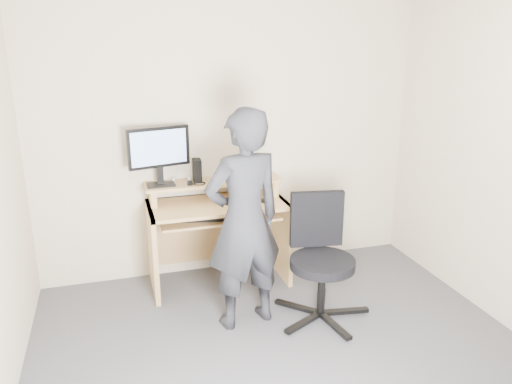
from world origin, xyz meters
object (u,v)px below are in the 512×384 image
desk (216,222)px  office_chair (320,253)px  monitor (159,151)px  person (244,221)px

desk → office_chair: office_chair is taller
desk → monitor: monitor is taller
desk → monitor: size_ratio=2.27×
desk → person: size_ratio=0.72×
monitor → person: person is taller
office_chair → monitor: bearing=150.0°
desk → person: (0.04, -0.79, 0.29)m
monitor → office_chair: monitor is taller
desk → monitor: 0.81m
office_chair → person: 0.68m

